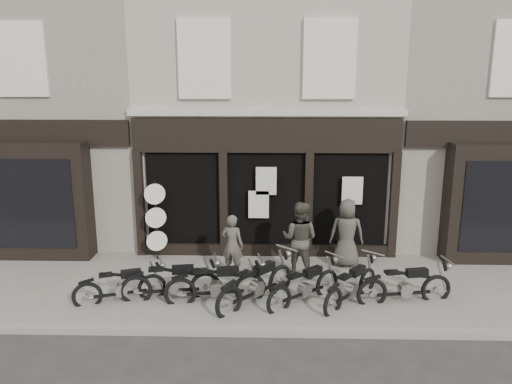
{
  "coord_description": "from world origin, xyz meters",
  "views": [
    {
      "loc": [
        0.06,
        -10.21,
        5.0
      ],
      "look_at": [
        -0.24,
        1.6,
        2.23
      ],
      "focal_mm": 35.0,
      "sensor_mm": 36.0,
      "label": 1
    }
  ],
  "objects_px": {
    "motorcycle_4": "(305,289)",
    "man_left": "(232,245)",
    "motorcycle_3": "(257,287)",
    "advert_sign_post": "(156,224)",
    "motorcycle_1": "(172,286)",
    "man_right": "(347,233)",
    "man_centre": "(300,239)",
    "motorcycle_6": "(406,289)",
    "motorcycle_2": "(217,288)",
    "motorcycle_0": "(121,289)",
    "motorcycle_5": "(352,289)"
  },
  "relations": [
    {
      "from": "motorcycle_4",
      "to": "man_left",
      "type": "bearing_deg",
      "value": 99.95
    },
    {
      "from": "motorcycle_3",
      "to": "advert_sign_post",
      "type": "distance_m",
      "value": 3.79
    },
    {
      "from": "motorcycle_4",
      "to": "man_left",
      "type": "xyz_separation_m",
      "value": [
        -1.7,
        1.45,
        0.49
      ]
    },
    {
      "from": "motorcycle_1",
      "to": "man_left",
      "type": "bearing_deg",
      "value": 39.33
    },
    {
      "from": "man_right",
      "to": "man_centre",
      "type": "bearing_deg",
      "value": 33.26
    },
    {
      "from": "man_right",
      "to": "motorcycle_6",
      "type": "bearing_deg",
      "value": 121.67
    },
    {
      "from": "motorcycle_2",
      "to": "man_centre",
      "type": "distance_m",
      "value": 2.53
    },
    {
      "from": "man_centre",
      "to": "man_right",
      "type": "bearing_deg",
      "value": -131.93
    },
    {
      "from": "motorcycle_0",
      "to": "man_centre",
      "type": "xyz_separation_m",
      "value": [
        4.02,
        1.57,
        0.67
      ]
    },
    {
      "from": "motorcycle_5",
      "to": "advert_sign_post",
      "type": "distance_m",
      "value": 5.47
    },
    {
      "from": "motorcycle_6",
      "to": "man_centre",
      "type": "distance_m",
      "value": 2.76
    },
    {
      "from": "motorcycle_5",
      "to": "advert_sign_post",
      "type": "height_order",
      "value": "advert_sign_post"
    },
    {
      "from": "man_right",
      "to": "motorcycle_1",
      "type": "bearing_deg",
      "value": 32.76
    },
    {
      "from": "motorcycle_0",
      "to": "motorcycle_2",
      "type": "bearing_deg",
      "value": -19.22
    },
    {
      "from": "advert_sign_post",
      "to": "motorcycle_3",
      "type": "bearing_deg",
      "value": -64.78
    },
    {
      "from": "motorcycle_1",
      "to": "motorcycle_5",
      "type": "distance_m",
      "value": 3.98
    },
    {
      "from": "motorcycle_3",
      "to": "motorcycle_1",
      "type": "bearing_deg",
      "value": 129.84
    },
    {
      "from": "advert_sign_post",
      "to": "motorcycle_0",
      "type": "bearing_deg",
      "value": -117.8
    },
    {
      "from": "motorcycle_6",
      "to": "man_right",
      "type": "height_order",
      "value": "man_right"
    },
    {
      "from": "motorcycle_0",
      "to": "man_right",
      "type": "relative_size",
      "value": 1.09
    },
    {
      "from": "motorcycle_4",
      "to": "motorcycle_5",
      "type": "height_order",
      "value": "motorcycle_4"
    },
    {
      "from": "motorcycle_2",
      "to": "motorcycle_1",
      "type": "bearing_deg",
      "value": 164.63
    },
    {
      "from": "motorcycle_6",
      "to": "motorcycle_3",
      "type": "bearing_deg",
      "value": 171.57
    },
    {
      "from": "motorcycle_3",
      "to": "advert_sign_post",
      "type": "xyz_separation_m",
      "value": [
        -2.75,
        2.52,
        0.67
      ]
    },
    {
      "from": "motorcycle_0",
      "to": "motorcycle_6",
      "type": "relative_size",
      "value": 0.9
    },
    {
      "from": "motorcycle_3",
      "to": "motorcycle_4",
      "type": "height_order",
      "value": "motorcycle_3"
    },
    {
      "from": "motorcycle_6",
      "to": "man_left",
      "type": "bearing_deg",
      "value": 150.22
    },
    {
      "from": "motorcycle_3",
      "to": "motorcycle_5",
      "type": "xyz_separation_m",
      "value": [
        2.1,
        0.07,
        -0.04
      ]
    },
    {
      "from": "motorcycle_2",
      "to": "motorcycle_5",
      "type": "xyz_separation_m",
      "value": [
        2.98,
        0.07,
        -0.03
      ]
    },
    {
      "from": "motorcycle_1",
      "to": "motorcycle_6",
      "type": "bearing_deg",
      "value": -9.17
    },
    {
      "from": "motorcycle_6",
      "to": "motorcycle_2",
      "type": "bearing_deg",
      "value": 171.22
    },
    {
      "from": "motorcycle_3",
      "to": "motorcycle_4",
      "type": "bearing_deg",
      "value": -44.63
    },
    {
      "from": "motorcycle_5",
      "to": "man_right",
      "type": "distance_m",
      "value": 2.2
    },
    {
      "from": "man_left",
      "to": "man_centre",
      "type": "bearing_deg",
      "value": -160.12
    },
    {
      "from": "man_centre",
      "to": "man_right",
      "type": "distance_m",
      "value": 1.41
    },
    {
      "from": "motorcycle_4",
      "to": "man_right",
      "type": "xyz_separation_m",
      "value": [
        1.22,
        2.13,
        0.61
      ]
    },
    {
      "from": "motorcycle_5",
      "to": "advert_sign_post",
      "type": "relative_size",
      "value": 0.77
    },
    {
      "from": "motorcycle_5",
      "to": "man_left",
      "type": "bearing_deg",
      "value": 102.16
    },
    {
      "from": "motorcycle_2",
      "to": "motorcycle_3",
      "type": "bearing_deg",
      "value": -10.25
    },
    {
      "from": "motorcycle_5",
      "to": "motorcycle_6",
      "type": "distance_m",
      "value": 1.19
    },
    {
      "from": "man_centre",
      "to": "man_right",
      "type": "height_order",
      "value": "man_centre"
    },
    {
      "from": "motorcycle_0",
      "to": "motorcycle_1",
      "type": "height_order",
      "value": "motorcycle_1"
    },
    {
      "from": "man_left",
      "to": "advert_sign_post",
      "type": "relative_size",
      "value": 0.68
    },
    {
      "from": "motorcycle_1",
      "to": "motorcycle_3",
      "type": "distance_m",
      "value": 1.89
    },
    {
      "from": "motorcycle_1",
      "to": "motorcycle_3",
      "type": "xyz_separation_m",
      "value": [
        1.89,
        -0.1,
        0.02
      ]
    },
    {
      "from": "motorcycle_6",
      "to": "advert_sign_post",
      "type": "height_order",
      "value": "advert_sign_post"
    },
    {
      "from": "man_left",
      "to": "motorcycle_4",
      "type": "bearing_deg",
      "value": 158.08
    },
    {
      "from": "motorcycle_6",
      "to": "man_left",
      "type": "relative_size",
      "value": 1.4
    },
    {
      "from": "man_left",
      "to": "motorcycle_1",
      "type": "bearing_deg",
      "value": 66.98
    },
    {
      "from": "advert_sign_post",
      "to": "man_right",
      "type": "bearing_deg",
      "value": -26.1
    }
  ]
}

